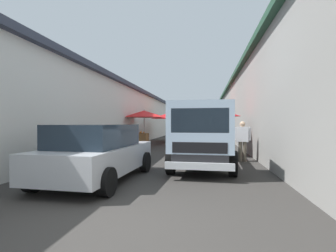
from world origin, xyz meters
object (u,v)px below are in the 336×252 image
(fruit_stall_near_right, at_px, (171,119))
(delivery_truck, at_px, (203,138))
(plastic_stool, at_px, (105,158))
(vendor_by_crates, at_px, (242,139))
(parked_scooter, at_px, (215,143))
(hatchback_car, at_px, (98,152))
(fruit_stall_near_left, at_px, (144,117))
(fruit_stall_far_right, at_px, (215,119))
(fruit_stall_mid_lane, at_px, (212,120))
(vendor_in_shade, at_px, (205,131))
(fruit_stall_far_left, at_px, (169,118))

(fruit_stall_near_right, xyz_separation_m, delivery_truck, (-13.42, -2.93, -0.80))
(plastic_stool, bearing_deg, delivery_truck, -90.12)
(vendor_by_crates, xyz_separation_m, parked_scooter, (3.38, 0.96, -0.44))
(hatchback_car, bearing_deg, fruit_stall_near_left, 7.22)
(fruit_stall_near_left, bearing_deg, fruit_stall_near_right, -9.69)
(fruit_stall_far_right, bearing_deg, delivery_truck, 172.72)
(fruit_stall_near_right, xyz_separation_m, fruit_stall_mid_lane, (-1.03, -3.44, -0.11))
(fruit_stall_far_right, bearing_deg, vendor_by_crates, -153.57)
(parked_scooter, bearing_deg, hatchback_car, 156.43)
(vendor_in_shade, bearing_deg, vendor_by_crates, -170.40)
(delivery_truck, bearing_deg, vendor_by_crates, -34.44)
(fruit_stall_mid_lane, bearing_deg, fruit_stall_far_right, -179.88)
(delivery_truck, bearing_deg, fruit_stall_far_right, -7.28)
(hatchback_car, distance_m, vendor_by_crates, 5.69)
(fruit_stall_near_right, distance_m, vendor_by_crates, 12.12)
(fruit_stall_mid_lane, xyz_separation_m, delivery_truck, (-12.39, 0.51, -0.69))
(delivery_truck, distance_m, vendor_in_shade, 11.23)
(hatchback_car, bearing_deg, delivery_truck, -56.79)
(fruit_stall_near_right, xyz_separation_m, hatchback_car, (-15.15, -0.28, -1.11))
(vendor_by_crates, bearing_deg, vendor_in_shade, 9.60)
(fruit_stall_far_right, bearing_deg, fruit_stall_near_right, 20.37)
(fruit_stall_far_left, relative_size, delivery_truck, 0.55)
(fruit_stall_far_left, bearing_deg, parked_scooter, -149.06)
(fruit_stall_far_left, bearing_deg, fruit_stall_near_right, 5.49)
(fruit_stall_far_left, bearing_deg, fruit_stall_near_left, 158.60)
(fruit_stall_mid_lane, distance_m, parked_scooter, 6.96)
(fruit_stall_near_right, height_order, fruit_stall_far_right, fruit_stall_near_right)
(fruit_stall_near_right, bearing_deg, fruit_stall_near_left, 170.31)
(vendor_by_crates, bearing_deg, hatchback_car, 133.36)
(fruit_stall_mid_lane, bearing_deg, hatchback_car, 167.41)
(fruit_stall_mid_lane, bearing_deg, delivery_truck, 177.65)
(vendor_in_shade, bearing_deg, fruit_stall_near_left, 130.95)
(fruit_stall_mid_lane, distance_m, fruit_stall_far_left, 3.52)
(delivery_truck, distance_m, plastic_stool, 3.26)
(fruit_stall_far_right, bearing_deg, vendor_in_shade, 4.55)
(delivery_truck, height_order, parked_scooter, delivery_truck)
(delivery_truck, bearing_deg, parked_scooter, -5.47)
(delivery_truck, xyz_separation_m, vendor_in_shade, (11.23, 0.04, -0.16))
(parked_scooter, bearing_deg, fruit_stall_near_right, 23.73)
(hatchback_car, height_order, vendor_in_shade, vendor_in_shade)
(fruit_stall_mid_lane, xyz_separation_m, vendor_in_shade, (-1.16, 0.55, -0.85))
(fruit_stall_far_right, distance_m, fruit_stall_near_left, 5.80)
(fruit_stall_far_right, bearing_deg, hatchback_car, 151.54)
(fruit_stall_mid_lane, height_order, vendor_in_shade, fruit_stall_mid_lane)
(fruit_stall_far_right, distance_m, plastic_stool, 5.70)
(hatchback_car, distance_m, vendor_in_shade, 13.22)
(vendor_by_crates, bearing_deg, parked_scooter, 15.88)
(fruit_stall_near_right, distance_m, vendor_in_shade, 3.75)
(parked_scooter, relative_size, plastic_stool, 3.89)
(fruit_stall_near_right, distance_m, fruit_stall_mid_lane, 3.59)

